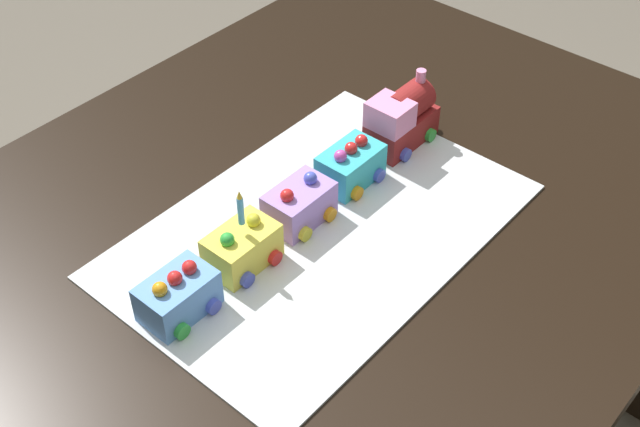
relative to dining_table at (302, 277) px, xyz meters
The scene contains 8 objects.
dining_table is the anchor object (origin of this frame).
cake_board 0.11m from the dining_table, 116.92° to the left, with size 0.60×0.40×0.00m, color silver.
cake_locomotive 0.30m from the dining_table, behind, with size 0.14×0.08×0.12m.
cake_car_tanker_turquoise 0.19m from the dining_table, behind, with size 0.10×0.08×0.07m.
cake_car_caboose_lavender 0.14m from the dining_table, 132.75° to the right, with size 0.10×0.08×0.07m.
cake_car_hopper_lemon 0.18m from the dining_table, ahead, with size 0.10×0.08×0.07m.
cake_car_gondola_sky_blue 0.27m from the dining_table, ahead, with size 0.10×0.08×0.07m.
birthday_candle 0.24m from the dining_table, ahead, with size 0.01×0.01×0.06m.
Camera 1 is at (0.65, 0.60, 1.57)m, focal length 46.39 mm.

